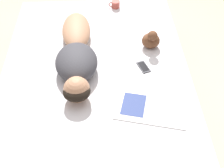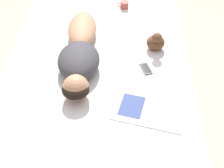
{
  "view_description": "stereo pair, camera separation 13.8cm",
  "coord_description": "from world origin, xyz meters",
  "px_view_note": "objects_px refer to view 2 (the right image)",
  "views": [
    {
      "loc": [
        -0.06,
        2.04,
        2.39
      ],
      "look_at": [
        -0.13,
        0.26,
        0.61
      ],
      "focal_mm": 50.0,
      "sensor_mm": 36.0,
      "label": 1
    },
    {
      "loc": [
        -0.19,
        2.04,
        2.39
      ],
      "look_at": [
        -0.13,
        0.26,
        0.61
      ],
      "focal_mm": 50.0,
      "sensor_mm": 36.0,
      "label": 2
    }
  ],
  "objects_px": {
    "person": "(79,54)",
    "cell_phone": "(146,69)",
    "coffee_mug": "(124,5)",
    "open_magazine": "(148,110)"
  },
  "relations": [
    {
      "from": "person",
      "to": "cell_phone",
      "type": "height_order",
      "value": "person"
    },
    {
      "from": "person",
      "to": "coffee_mug",
      "type": "distance_m",
      "value": 1.0
    },
    {
      "from": "cell_phone",
      "to": "open_magazine",
      "type": "bearing_deg",
      "value": 70.62
    },
    {
      "from": "open_magazine",
      "to": "coffee_mug",
      "type": "distance_m",
      "value": 1.48
    },
    {
      "from": "open_magazine",
      "to": "cell_phone",
      "type": "xyz_separation_m",
      "value": [
        -0.0,
        -0.47,
        0.0
      ]
    },
    {
      "from": "person",
      "to": "cell_phone",
      "type": "bearing_deg",
      "value": 169.96
    },
    {
      "from": "open_magazine",
      "to": "cell_phone",
      "type": "relative_size",
      "value": 3.67
    },
    {
      "from": "coffee_mug",
      "to": "cell_phone",
      "type": "xyz_separation_m",
      "value": [
        -0.2,
        1.0,
        -0.03
      ]
    },
    {
      "from": "person",
      "to": "open_magazine",
      "type": "distance_m",
      "value": 0.8
    },
    {
      "from": "person",
      "to": "open_magazine",
      "type": "relative_size",
      "value": 2.04
    }
  ]
}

